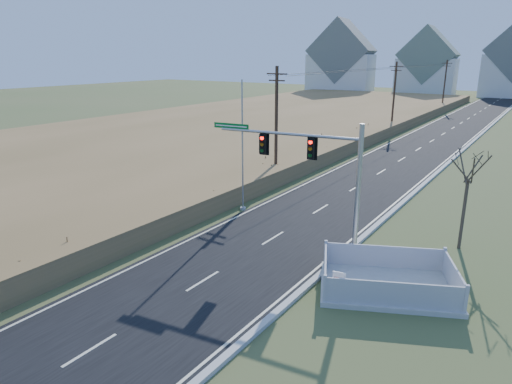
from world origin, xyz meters
name	(u,v)px	position (x,y,z in m)	size (l,w,h in m)	color
ground	(230,266)	(0.00, 0.00, 0.00)	(260.00, 260.00, 0.00)	#47572A
road	(450,130)	(0.00, 50.00, 0.03)	(8.00, 180.00, 0.06)	black
curb	(483,132)	(4.15, 50.00, 0.09)	(0.30, 180.00, 0.18)	#B2AFA8
reed_marsh	(262,120)	(-24.00, 40.00, 0.65)	(38.00, 110.00, 1.30)	#9B7446
utility_pole_near	(276,122)	(-6.50, 15.00, 4.68)	(1.80, 0.26, 9.00)	#422D1E
utility_pole_mid	(394,96)	(-6.50, 45.00, 4.68)	(1.80, 0.26, 9.00)	#422D1E
utility_pole_far	(445,84)	(-6.50, 75.00, 4.68)	(1.80, 0.26, 9.00)	#422D1E
condo_nw	(341,64)	(-38.00, 100.00, 7.70)	(17.69, 13.38, 19.05)	silver
condo_nnw	(427,67)	(-18.00, 108.00, 6.94)	(14.93, 11.17, 17.03)	silver
traffic_signal_mast	(323,172)	(2.67, 4.34, 4.16)	(8.35, 1.34, 6.69)	#9EA0A5
fence_enclosure	(387,284)	(7.09, 1.91, 0.27)	(6.77, 5.89, 1.29)	#B7B5AD
open_sign	(339,280)	(5.27, 0.93, 0.38)	(0.57, 0.16, 0.71)	white
flagpole	(243,160)	(-4.30, 7.22, 3.34)	(0.38, 0.38, 8.37)	#B7B5AD
bare_tree	(470,164)	(8.82, 8.39, 4.55)	(2.13, 2.13, 5.64)	#4C3F33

